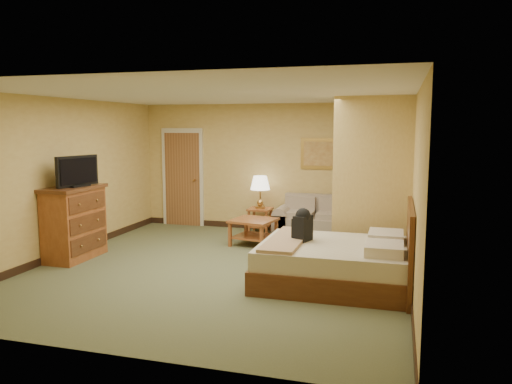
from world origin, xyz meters
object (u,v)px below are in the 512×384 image
(loveseat, at_px, (316,224))
(bed, at_px, (340,262))
(coffee_table, at_px, (253,226))
(dresser, at_px, (74,222))

(loveseat, bearing_deg, bed, -74.48)
(bed, bearing_deg, coffee_table, 133.29)
(dresser, distance_m, bed, 4.31)
(coffee_table, bearing_deg, dresser, -145.64)
(loveseat, distance_m, bed, 2.95)
(dresser, relative_size, bed, 0.57)
(loveseat, relative_size, bed, 0.78)
(loveseat, height_order, dresser, dresser)
(loveseat, bearing_deg, coffee_table, -135.78)
(coffee_table, xyz_separation_m, dresser, (-2.52, -1.72, 0.26))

